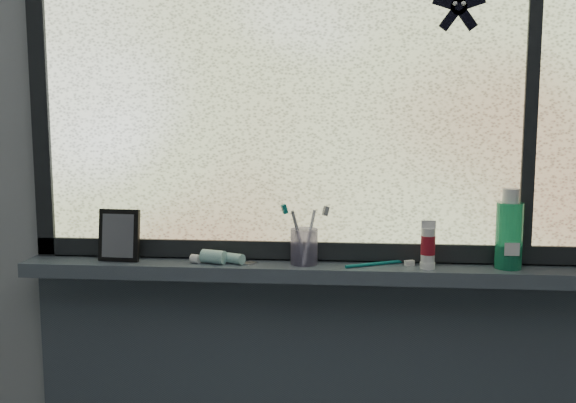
# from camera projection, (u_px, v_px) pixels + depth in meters

# --- Properties ---
(wall_back) EXTENTS (3.00, 0.01, 2.50)m
(wall_back) POSITION_uv_depth(u_px,v_px,m) (309.00, 180.00, 1.84)
(wall_back) COLOR #9EA3A8
(wall_back) RESTS_ON ground
(windowsill) EXTENTS (1.62, 0.14, 0.04)m
(windowsill) POSITION_uv_depth(u_px,v_px,m) (307.00, 271.00, 1.80)
(windowsill) COLOR #434D59
(windowsill) RESTS_ON wall_back
(window_pane) EXTENTS (1.50, 0.01, 1.00)m
(window_pane) POSITION_uv_depth(u_px,v_px,m) (309.00, 80.00, 1.78)
(window_pane) COLOR silver
(window_pane) RESTS_ON wall_back
(frame_bottom) EXTENTS (1.60, 0.03, 0.05)m
(frame_bottom) POSITION_uv_depth(u_px,v_px,m) (308.00, 250.00, 1.84)
(frame_bottom) COLOR black
(frame_bottom) RESTS_ON windowsill
(frame_left) EXTENTS (0.05, 0.03, 1.10)m
(frame_left) POSITION_uv_depth(u_px,v_px,m) (40.00, 82.00, 1.84)
(frame_left) COLOR black
(frame_left) RESTS_ON wall_back
(frame_mullion) EXTENTS (0.03, 0.03, 1.00)m
(frame_mullion) POSITION_uv_depth(u_px,v_px,m) (532.00, 79.00, 1.72)
(frame_mullion) COLOR black
(frame_mullion) RESTS_ON wall_back
(starfish_sticker) EXTENTS (0.15, 0.02, 0.15)m
(starfish_sticker) POSITION_uv_depth(u_px,v_px,m) (459.00, 7.00, 1.71)
(starfish_sticker) COLOR black
(starfish_sticker) RESTS_ON window_pane
(vanity_mirror) EXTENTS (0.12, 0.07, 0.15)m
(vanity_mirror) POSITION_uv_depth(u_px,v_px,m) (119.00, 235.00, 1.83)
(vanity_mirror) COLOR black
(vanity_mirror) RESTS_ON windowsill
(toothpaste_tube) EXTENTS (0.22, 0.12, 0.04)m
(toothpaste_tube) POSITION_uv_depth(u_px,v_px,m) (221.00, 257.00, 1.80)
(toothpaste_tube) COLOR white
(toothpaste_tube) RESTS_ON windowsill
(toothbrush_cup) EXTENTS (0.10, 0.10, 0.10)m
(toothbrush_cup) POSITION_uv_depth(u_px,v_px,m) (304.00, 246.00, 1.79)
(toothbrush_cup) COLOR #998FBD
(toothbrush_cup) RESTS_ON windowsill
(toothbrush_lying) EXTENTS (0.20, 0.12, 0.01)m
(toothbrush_lying) POSITION_uv_depth(u_px,v_px,m) (374.00, 263.00, 1.77)
(toothbrush_lying) COLOR #0C706D
(toothbrush_lying) RESTS_ON windowsill
(mouthwash_bottle) EXTENTS (0.09, 0.09, 0.18)m
(mouthwash_bottle) POSITION_uv_depth(u_px,v_px,m) (509.00, 229.00, 1.73)
(mouthwash_bottle) COLOR #1FA26C
(mouthwash_bottle) RESTS_ON windowsill
(cream_tube) EXTENTS (0.05, 0.05, 0.09)m
(cream_tube) POSITION_uv_depth(u_px,v_px,m) (428.00, 243.00, 1.73)
(cream_tube) COLOR silver
(cream_tube) RESTS_ON windowsill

